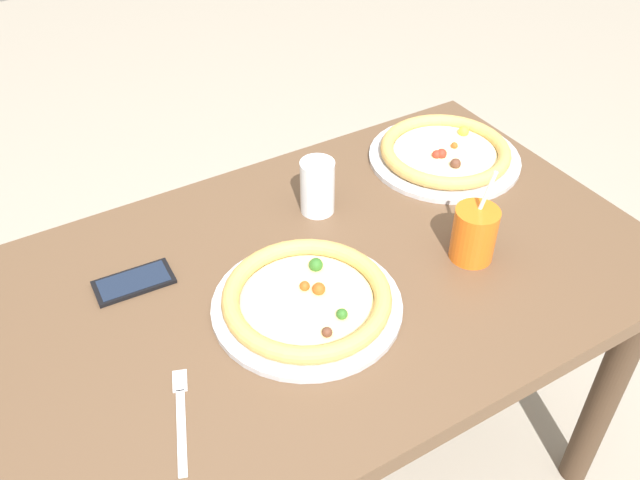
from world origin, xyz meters
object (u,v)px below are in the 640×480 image
at_px(water_cup_clear, 317,186).
at_px(cell_phone, 134,282).
at_px(pizza_near, 307,300).
at_px(fork, 181,415).
at_px(drink_cup_colored, 474,234).
at_px(pizza_far, 445,153).

relative_size(water_cup_clear, cell_phone, 0.80).
bearing_deg(pizza_near, fork, -160.42).
height_order(drink_cup_colored, cell_phone, drink_cup_colored).
height_order(pizza_near, drink_cup_colored, drink_cup_colored).
relative_size(drink_cup_colored, fork, 1.03).
bearing_deg(pizza_far, drink_cup_colored, -120.25).
bearing_deg(drink_cup_colored, pizza_near, 173.14).
bearing_deg(cell_phone, fork, -96.40).
bearing_deg(drink_cup_colored, pizza_far, 59.75).
xyz_separation_m(pizza_near, drink_cup_colored, (0.36, -0.04, 0.04)).
distance_m(pizza_near, fork, 0.31).
bearing_deg(pizza_far, cell_phone, -177.53).
xyz_separation_m(pizza_near, pizza_far, (0.53, 0.26, -0.00)).
height_order(pizza_near, fork, pizza_near).
bearing_deg(pizza_far, water_cup_clear, -177.91).
distance_m(pizza_far, cell_phone, 0.79).
xyz_separation_m(pizza_near, cell_phone, (-0.26, 0.23, -0.02)).
height_order(pizza_near, cell_phone, pizza_near).
height_order(pizza_far, drink_cup_colored, drink_cup_colored).
height_order(pizza_near, pizza_far, pizza_near).
bearing_deg(cell_phone, drink_cup_colored, -23.86).
bearing_deg(fork, pizza_far, 23.86).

